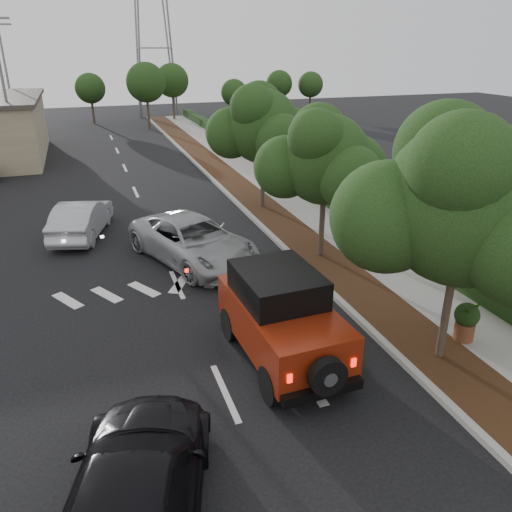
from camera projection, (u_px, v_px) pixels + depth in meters
name	position (u px, v px, depth m)	size (l,w,h in m)	color
ground	(225.00, 393.00, 11.68)	(120.00, 120.00, 0.00)	black
curb	(250.00, 215.00, 23.45)	(0.20, 70.00, 0.15)	#9E9B93
planting_strip	(270.00, 213.00, 23.76)	(1.80, 70.00, 0.12)	black
sidewalk	(306.00, 209.00, 24.33)	(2.00, 70.00, 0.12)	gray
hedge	(332.00, 200.00, 24.62)	(0.80, 70.00, 0.80)	black
transmission_tower	(159.00, 116.00, 55.17)	(7.00, 4.00, 28.00)	slate
street_tree_near	(438.00, 359.00, 12.93)	(3.80, 3.80, 5.92)	black
street_tree_mid	(320.00, 258.00, 19.01)	(3.20, 3.20, 5.32)	black
street_tree_far	(262.00, 208.00, 24.65)	(3.40, 3.40, 5.62)	black
light_pole_a	(19.00, 169.00, 32.31)	(2.00, 0.22, 9.00)	slate
light_pole_b	(19.00, 139.00, 42.43)	(2.00, 0.22, 9.00)	slate
red_jeep	(279.00, 314.00, 12.64)	(2.23, 4.70, 2.37)	black
silver_suv_ahead	(194.00, 240.00, 18.42)	(2.70, 5.85, 1.63)	#9A9DA1
black_suv_oncoming	(134.00, 499.00, 8.00)	(2.26, 5.57, 1.62)	black
silver_sedan_oncoming	(81.00, 218.00, 20.89)	(1.60, 4.59, 1.51)	#ADAEB5
terracotta_planter	(467.00, 318.00, 13.32)	(0.66, 0.66, 1.15)	brown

